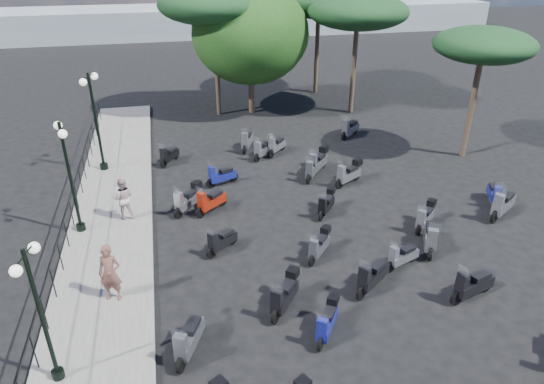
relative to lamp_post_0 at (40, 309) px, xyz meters
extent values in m
plane|color=black|center=(7.27, 3.79, -2.26)|extent=(120.00, 120.00, 0.00)
cube|color=#605D5B|center=(0.77, 6.79, -2.19)|extent=(3.00, 30.00, 0.15)
cylinder|color=black|center=(-0.53, 0.43, -1.56)|extent=(0.04, 0.04, 1.10)
cylinder|color=black|center=(-0.53, 1.80, -1.56)|extent=(0.04, 0.04, 1.10)
cylinder|color=black|center=(-0.53, 3.17, -1.56)|extent=(0.04, 0.04, 1.10)
cylinder|color=black|center=(-0.53, 4.54, -1.56)|extent=(0.04, 0.04, 1.10)
cylinder|color=black|center=(-0.53, 5.90, -1.56)|extent=(0.04, 0.04, 1.10)
cylinder|color=black|center=(-0.53, 7.27, -1.56)|extent=(0.04, 0.04, 1.10)
cylinder|color=black|center=(-0.53, 8.64, -1.56)|extent=(0.04, 0.04, 1.10)
cylinder|color=black|center=(-0.53, 10.01, -1.56)|extent=(0.04, 0.04, 1.10)
cylinder|color=black|center=(-0.53, 11.38, -1.56)|extent=(0.04, 0.04, 1.10)
cylinder|color=black|center=(-0.53, 12.75, -1.56)|extent=(0.04, 0.04, 1.10)
cylinder|color=black|center=(-0.53, 14.12, -1.56)|extent=(0.04, 0.04, 1.10)
cylinder|color=black|center=(-0.53, 15.48, -1.56)|extent=(0.04, 0.04, 1.10)
cylinder|color=black|center=(-0.53, 16.85, -1.56)|extent=(0.04, 0.04, 1.10)
cylinder|color=black|center=(-0.53, 18.22, -1.56)|extent=(0.04, 0.04, 1.10)
cylinder|color=black|center=(-0.53, 19.59, -1.56)|extent=(0.04, 0.04, 1.10)
cube|color=black|center=(-0.53, 6.59, -1.03)|extent=(0.04, 26.00, 0.04)
cube|color=black|center=(-0.53, 6.59, -1.56)|extent=(0.04, 26.00, 0.04)
cylinder|color=black|center=(0.00, 0.00, -2.00)|extent=(0.30, 0.30, 0.22)
cylinder|color=black|center=(0.00, 0.00, -0.26)|extent=(0.10, 0.10, 3.70)
cylinder|color=black|center=(0.00, 0.00, 1.45)|extent=(0.23, 0.82, 0.04)
sphere|color=white|center=(0.09, 0.41, 1.36)|extent=(0.26, 0.26, 0.26)
sphere|color=white|center=(-0.09, -0.41, 1.36)|extent=(0.26, 0.26, 0.26)
cylinder|color=black|center=(-0.24, 6.95, -1.99)|extent=(0.33, 0.33, 0.25)
cylinder|color=black|center=(-0.24, 6.95, -0.05)|extent=(0.11, 0.11, 4.13)
cylinder|color=black|center=(-0.24, 6.95, 1.86)|extent=(0.31, 0.90, 0.04)
sphere|color=white|center=(-0.38, 7.40, 1.76)|extent=(0.29, 0.29, 0.29)
sphere|color=white|center=(-0.11, 6.51, 1.76)|extent=(0.29, 0.29, 0.29)
cylinder|color=black|center=(0.18, 12.32, -1.98)|extent=(0.36, 0.36, 0.27)
cylinder|color=black|center=(0.18, 12.32, 0.12)|extent=(0.12, 0.12, 4.46)
cylinder|color=black|center=(0.18, 12.32, 2.18)|extent=(0.41, 0.95, 0.04)
sphere|color=white|center=(0.36, 12.79, 2.07)|extent=(0.31, 0.31, 0.31)
sphere|color=white|center=(-0.01, 11.85, 2.07)|extent=(0.31, 0.31, 0.31)
imported|color=brown|center=(1.15, 2.73, -1.21)|extent=(0.74, 0.58, 1.81)
imported|color=beige|center=(1.31, 7.52, -1.28)|extent=(0.84, 0.67, 1.67)
cylinder|color=black|center=(2.91, -0.33, -2.02)|extent=(0.30, 0.49, 0.49)
cylinder|color=black|center=(3.43, 0.79, -2.02)|extent=(0.30, 0.49, 0.49)
cube|color=#484A4F|center=(3.19, 0.28, -1.83)|extent=(0.88, 1.36, 0.35)
cube|color=black|center=(3.27, 0.44, -1.54)|extent=(0.54, 0.69, 0.14)
cube|color=#484A4F|center=(2.95, -0.25, -1.54)|extent=(0.38, 0.33, 0.72)
plane|color=white|center=(2.92, -0.31, -1.08)|extent=(0.39, 0.24, 0.38)
cylinder|color=black|center=(4.12, 7.13, -2.03)|extent=(0.43, 0.37, 0.47)
cylinder|color=black|center=(5.05, 7.87, -2.03)|extent=(0.43, 0.37, 0.47)
cube|color=#991E0C|center=(4.62, 7.53, -1.85)|extent=(1.21, 1.07, 0.34)
cube|color=black|center=(4.75, 7.63, -1.57)|extent=(0.65, 0.60, 0.14)
cube|color=#991E0C|center=(4.18, 7.17, -1.57)|extent=(0.36, 0.37, 0.69)
plane|color=white|center=(4.14, 7.14, -1.13)|extent=(0.30, 0.34, 0.37)
cylinder|color=black|center=(3.28, 7.27, -2.02)|extent=(0.39, 0.44, 0.49)
cylinder|color=black|center=(4.08, 8.19, -2.02)|extent=(0.39, 0.44, 0.49)
cube|color=#95979F|center=(3.71, 7.77, -1.84)|extent=(1.12, 1.22, 0.35)
cube|color=black|center=(3.83, 7.90, -1.55)|extent=(0.63, 0.66, 0.14)
cube|color=#95979F|center=(3.34, 7.33, -1.55)|extent=(0.38, 0.37, 0.71)
plane|color=white|center=(3.30, 7.29, -1.10)|extent=(0.34, 0.31, 0.38)
cube|color=black|center=(4.09, 8.21, -1.37)|extent=(0.47, 0.47, 0.26)
cylinder|color=black|center=(2.86, 12.17, -2.04)|extent=(0.32, 0.42, 0.44)
cylinder|color=black|center=(3.48, 13.08, -2.04)|extent=(0.32, 0.42, 0.44)
cube|color=black|center=(3.20, 12.66, -1.88)|extent=(0.92, 1.16, 0.31)
cube|color=black|center=(3.28, 12.79, -1.62)|extent=(0.54, 0.61, 0.13)
cube|color=black|center=(2.90, 12.23, -1.62)|extent=(0.34, 0.32, 0.64)
plane|color=white|center=(2.87, 12.18, -1.21)|extent=(0.33, 0.25, 0.34)
cube|color=black|center=(5.50, -2.08, -1.45)|extent=(0.42, 0.42, 0.24)
cylinder|color=black|center=(5.58, 0.82, -2.02)|extent=(0.37, 0.45, 0.48)
cylinder|color=black|center=(6.32, 1.78, -2.02)|extent=(0.37, 0.45, 0.48)
cube|color=black|center=(5.98, 1.34, -1.84)|extent=(1.07, 1.25, 0.34)
cube|color=black|center=(6.08, 1.48, -1.56)|extent=(0.61, 0.66, 0.14)
cube|color=black|center=(5.63, 0.88, -1.56)|extent=(0.37, 0.36, 0.71)
plane|color=white|center=(5.60, 0.84, -1.10)|extent=(0.35, 0.30, 0.37)
cube|color=black|center=(6.33, 1.80, -1.38)|extent=(0.46, 0.47, 0.26)
cylinder|color=black|center=(7.37, 3.16, -2.05)|extent=(0.35, 0.38, 0.43)
cylinder|color=black|center=(8.08, 3.98, -2.05)|extent=(0.35, 0.38, 0.43)
cube|color=#484A4F|center=(7.75, 3.61, -1.89)|extent=(0.99, 1.08, 0.30)
cube|color=black|center=(7.85, 3.72, -1.63)|extent=(0.56, 0.58, 0.13)
cube|color=#484A4F|center=(7.42, 3.22, -1.63)|extent=(0.33, 0.33, 0.63)
plane|color=white|center=(7.39, 3.18, -1.23)|extent=(0.30, 0.28, 0.33)
cube|color=black|center=(8.09, 3.99, -1.47)|extent=(0.42, 0.42, 0.23)
cylinder|color=black|center=(4.21, 4.33, -2.05)|extent=(0.39, 0.34, 0.43)
cylinder|color=black|center=(5.03, 5.02, -2.05)|extent=(0.39, 0.34, 0.43)
cube|color=black|center=(4.65, 4.70, -1.89)|extent=(1.09, 0.97, 0.30)
cube|color=black|center=(4.77, 4.80, -1.64)|extent=(0.58, 0.55, 0.12)
cube|color=black|center=(4.26, 4.38, -1.64)|extent=(0.32, 0.33, 0.62)
plane|color=white|center=(4.22, 4.35, -1.24)|extent=(0.27, 0.31, 0.33)
cylinder|color=black|center=(4.79, 9.56, -2.04)|extent=(0.45, 0.25, 0.45)
cylinder|color=black|center=(5.83, 9.97, -2.04)|extent=(0.45, 0.25, 0.45)
cube|color=navy|center=(5.35, 9.78, -1.87)|extent=(1.24, 0.74, 0.32)
cube|color=black|center=(5.50, 9.84, -1.61)|extent=(0.62, 0.46, 0.13)
cube|color=navy|center=(4.86, 9.59, -1.61)|extent=(0.29, 0.34, 0.65)
plane|color=white|center=(4.81, 9.57, -1.19)|extent=(0.20, 0.36, 0.35)
cylinder|color=black|center=(6.87, 12.92, -2.01)|extent=(0.28, 0.50, 0.50)
cylinder|color=black|center=(7.33, 14.08, -2.01)|extent=(0.28, 0.50, 0.50)
cube|color=gray|center=(7.12, 13.55, -1.83)|extent=(0.82, 1.38, 0.35)
cube|color=black|center=(7.18, 13.71, -1.54)|extent=(0.52, 0.69, 0.15)
cube|color=gray|center=(6.90, 13.00, -1.54)|extent=(0.37, 0.33, 0.73)
plane|color=white|center=(6.88, 12.94, -1.07)|extent=(0.40, 0.22, 0.39)
cylinder|color=black|center=(6.49, -0.43, -2.04)|extent=(0.32, 0.41, 0.44)
cylinder|color=black|center=(7.11, 0.47, -2.04)|extent=(0.32, 0.41, 0.44)
cube|color=navy|center=(6.83, 0.06, -1.88)|extent=(0.92, 1.15, 0.31)
cube|color=black|center=(6.91, 0.19, -1.63)|extent=(0.53, 0.60, 0.13)
cube|color=navy|center=(6.53, -0.37, -1.63)|extent=(0.34, 0.32, 0.64)
plane|color=white|center=(6.50, -0.41, -1.22)|extent=(0.32, 0.25, 0.34)
cube|color=black|center=(7.12, 0.49, -1.46)|extent=(0.41, 0.42, 0.24)
cylinder|color=black|center=(8.30, 1.23, -2.01)|extent=(0.47, 0.39, 0.51)
cylinder|color=black|center=(9.31, 1.99, -2.01)|extent=(0.47, 0.39, 0.51)
cube|color=black|center=(8.85, 1.64, -1.82)|extent=(1.31, 1.12, 0.36)
cube|color=black|center=(8.99, 1.75, -1.52)|extent=(0.69, 0.64, 0.15)
cube|color=black|center=(8.37, 1.28, -1.52)|extent=(0.38, 0.39, 0.74)
plane|color=white|center=(8.32, 1.24, -1.05)|extent=(0.31, 0.37, 0.39)
cylinder|color=black|center=(8.58, 5.86, -2.05)|extent=(0.33, 0.39, 0.42)
cylinder|color=black|center=(9.22, 6.70, -2.05)|extent=(0.33, 0.39, 0.42)
cube|color=black|center=(8.93, 6.32, -1.89)|extent=(0.94, 1.10, 0.30)
cube|color=black|center=(9.02, 6.44, -1.64)|extent=(0.53, 0.58, 0.12)
cube|color=black|center=(8.62, 5.92, -1.64)|extent=(0.33, 0.32, 0.62)
plane|color=white|center=(8.59, 5.87, -1.24)|extent=(0.31, 0.26, 0.33)
cube|color=black|center=(9.23, 6.72, -1.48)|extent=(0.41, 0.41, 0.23)
cylinder|color=black|center=(10.17, 8.25, -2.02)|extent=(0.46, 0.33, 0.48)
cylinder|color=black|center=(11.19, 8.87, -2.02)|extent=(0.46, 0.33, 0.48)
cube|color=gray|center=(10.72, 8.59, -1.85)|extent=(1.28, 0.96, 0.34)
cube|color=black|center=(10.87, 8.67, -1.57)|extent=(0.66, 0.56, 0.14)
cube|color=gray|center=(10.24, 8.29, -1.57)|extent=(0.34, 0.37, 0.69)
plane|color=white|center=(10.19, 8.26, -1.12)|extent=(0.26, 0.36, 0.37)
cube|color=black|center=(11.21, 8.88, -1.39)|extent=(0.45, 0.45, 0.26)
cylinder|color=black|center=(7.28, 11.83, -2.03)|extent=(0.38, 0.40, 0.46)
cylinder|color=black|center=(8.06, 12.68, -2.03)|extent=(0.38, 0.40, 0.46)
cube|color=#95979F|center=(7.71, 12.29, -1.86)|extent=(1.09, 1.14, 0.33)
cube|color=black|center=(7.82, 12.41, -1.59)|extent=(0.60, 0.62, 0.13)
cube|color=#95979F|center=(7.33, 11.89, -1.59)|extent=(0.36, 0.35, 0.67)
plane|color=white|center=(7.29, 11.84, -1.16)|extent=(0.32, 0.30, 0.36)
cylinder|color=black|center=(10.93, 0.36, -2.01)|extent=(0.51, 0.24, 0.50)
cylinder|color=black|center=(12.13, 0.71, -2.01)|extent=(0.51, 0.24, 0.50)
cube|color=black|center=(11.58, 0.55, -1.83)|extent=(1.39, 0.71, 0.35)
cube|color=black|center=(11.75, 0.60, -1.54)|extent=(0.68, 0.47, 0.14)
cube|color=black|center=(11.01, 0.39, -1.54)|extent=(0.31, 0.36, 0.72)
plane|color=white|center=(10.95, 0.37, -1.07)|extent=(0.19, 0.40, 0.38)
cylinder|color=black|center=(11.30, 2.59, -2.00)|extent=(0.33, 0.51, 0.52)
cylinder|color=black|center=(11.89, 3.75, -2.00)|extent=(0.33, 0.51, 0.52)
cube|color=gray|center=(11.62, 3.22, -1.81)|extent=(0.97, 1.42, 0.37)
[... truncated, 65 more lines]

